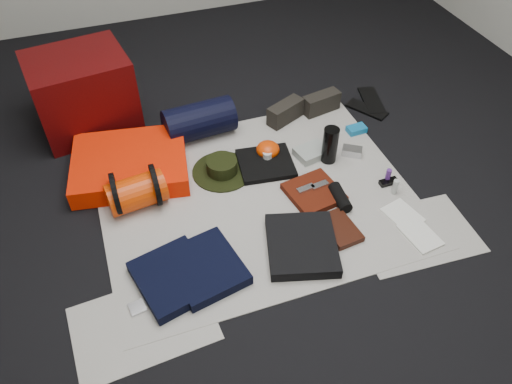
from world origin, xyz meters
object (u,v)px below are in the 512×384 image
object	(u,v)px
navy_duffel	(199,121)
paperback_book	(340,229)
red_cabinet	(83,93)
stuff_sack	(137,193)
sleeping_pad	(130,164)
water_bottle	(330,145)
compact_camera	(352,151)

from	to	relation	value
navy_duffel	paperback_book	xyz separation A→B (m)	(0.45, -0.96, -0.09)
red_cabinet	stuff_sack	xyz separation A→B (m)	(0.16, -0.79, -0.14)
sleeping_pad	water_bottle	bearing A→B (deg)	-14.18
navy_duffel	stuff_sack	bearing A→B (deg)	-139.31
stuff_sack	water_bottle	distance (m)	1.07
compact_camera	paperback_book	size ratio (longest dim) A/B	0.50
stuff_sack	water_bottle	world-z (taller)	water_bottle
compact_camera	stuff_sack	bearing A→B (deg)	-146.77
sleeping_pad	navy_duffel	xyz separation A→B (m)	(0.44, 0.19, 0.05)
red_cabinet	water_bottle	size ratio (longest dim) A/B	2.52
sleeping_pad	compact_camera	distance (m)	1.25
sleeping_pad	water_bottle	xyz separation A→B (m)	(1.07, -0.27, 0.05)
stuff_sack	paperback_book	size ratio (longest dim) A/B	1.31
water_bottle	paperback_book	distance (m)	0.54
red_cabinet	stuff_sack	bearing A→B (deg)	-87.25
paperback_book	red_cabinet	bearing A→B (deg)	122.75
compact_camera	navy_duffel	bearing A→B (deg)	-177.23
sleeping_pad	paperback_book	bearing A→B (deg)	-40.73
water_bottle	navy_duffel	bearing A→B (deg)	143.63
red_cabinet	water_bottle	xyz separation A→B (m)	(1.23, -0.80, -0.11)
stuff_sack	paperback_book	bearing A→B (deg)	-29.39
red_cabinet	compact_camera	world-z (taller)	red_cabinet
stuff_sack	water_bottle	xyz separation A→B (m)	(1.07, -0.01, 0.02)
stuff_sack	paperback_book	world-z (taller)	stuff_sack
water_bottle	compact_camera	xyz separation A→B (m)	(0.15, -0.00, -0.09)
sleeping_pad	paperback_book	distance (m)	1.18
red_cabinet	paperback_book	distance (m)	1.69
red_cabinet	sleeping_pad	xyz separation A→B (m)	(0.16, -0.53, -0.17)
sleeping_pad	red_cabinet	bearing A→B (deg)	107.08
paperback_book	water_bottle	bearing A→B (deg)	64.45
red_cabinet	water_bottle	world-z (taller)	red_cabinet
navy_duffel	water_bottle	distance (m)	0.78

